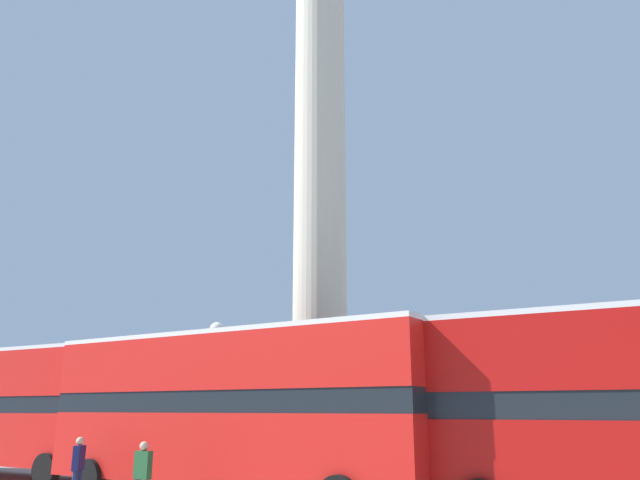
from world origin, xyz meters
The scene contains 8 objects.
ground_plane centered at (0.00, 0.00, 0.00)m, with size 200.00×200.00×0.00m, color #9E9B93.
monument_column centered at (0.00, 0.00, 9.17)m, with size 4.54×4.54×22.81m.
bus_a centered at (1.22, -6.83, 2.39)m, with size 11.57×3.30×4.32m.
bus_b centered at (-9.57, -5.62, 2.43)m, with size 10.55×2.88×4.41m.
equestrian_statue centered at (9.89, 2.34, 1.42)m, with size 4.36×3.91×5.53m.
street_lamp centered at (-1.85, -3.86, 3.31)m, with size 0.50×0.50×5.18m.
pedestrian_near_lamp centered at (-2.23, -8.81, 0.89)m, with size 0.34×0.46×1.62m.
pedestrian_by_plinth centered at (0.62, -9.40, 0.88)m, with size 0.42×0.21×1.60m.
Camera 1 is at (11.62, -20.62, 2.33)m, focal length 35.00 mm.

